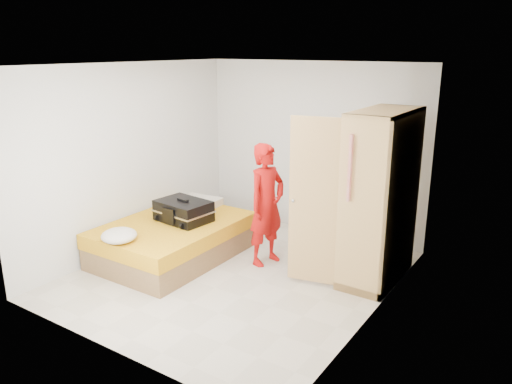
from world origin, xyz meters
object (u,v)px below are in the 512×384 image
Objects in this scene: bed at (173,240)px; round_cushion at (119,236)px; wardrobe at (375,202)px; person at (267,205)px; suitcase at (183,211)px.

round_cushion reaches higher than bed.
bed is at bearing -160.84° from wardrobe.
round_cushion is at bearing -94.00° from bed.
bed is 4.67× the size of round_cushion.
person is (1.16, 0.56, 0.56)m from bed.
suitcase reaches higher than round_cushion.
round_cushion is (-0.06, -0.88, 0.33)m from bed.
wardrobe is 2.70× the size of suitcase.
suitcase is 1.03m from round_cushion.
suitcase is (0.08, 0.14, 0.39)m from bed.
bed is 0.96× the size of wardrobe.
wardrobe is 2.56m from suitcase.
wardrobe is (2.50, 0.87, 0.75)m from bed.
wardrobe reaches higher than person.
suitcase reaches higher than bed.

